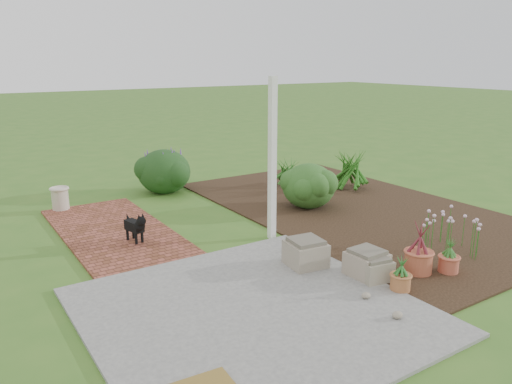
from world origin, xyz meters
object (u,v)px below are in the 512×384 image
stone_trough_near (367,264)px  cream_ceramic_urn (60,199)px  black_dog (136,226)px  evergreen_shrub (309,185)px

stone_trough_near → cream_ceramic_urn: size_ratio=1.11×
black_dog → evergreen_shrub: (3.41, 0.08, 0.15)m
stone_trough_near → cream_ceramic_urn: (-2.64, 5.20, 0.05)m
stone_trough_near → evergreen_shrub: bearing=64.8°
stone_trough_near → cream_ceramic_urn: 5.83m
black_dog → cream_ceramic_urn: size_ratio=1.27×
black_dog → cream_ceramic_urn: bearing=91.7°
stone_trough_near → black_dog: 3.46m
stone_trough_near → cream_ceramic_urn: bearing=116.9°
evergreen_shrub → black_dog: bearing=-178.7°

